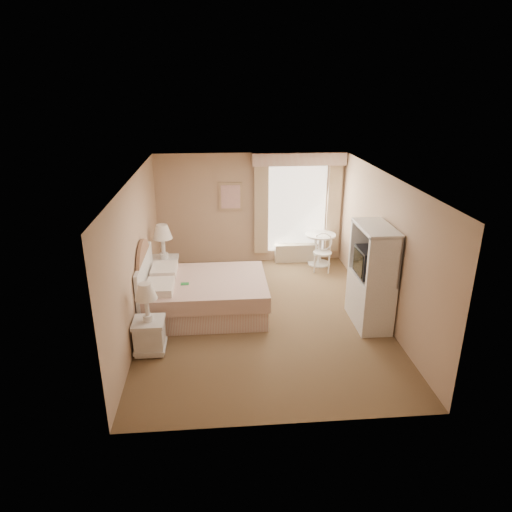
{
  "coord_description": "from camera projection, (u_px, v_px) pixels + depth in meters",
  "views": [
    {
      "loc": [
        -0.73,
        -7.19,
        3.92
      ],
      "look_at": [
        -0.09,
        0.3,
        1.05
      ],
      "focal_mm": 32.0,
      "sensor_mm": 36.0,
      "label": 1
    }
  ],
  "objects": [
    {
      "name": "round_table",
      "position": [
        320.0,
        244.0,
        10.33
      ],
      "size": [
        0.69,
        0.69,
        0.72
      ],
      "color": "white",
      "rests_on": "room"
    },
    {
      "name": "window",
      "position": [
        298.0,
        205.0,
        10.22
      ],
      "size": [
        2.05,
        0.22,
        2.51
      ],
      "color": "white",
      "rests_on": "room"
    },
    {
      "name": "armoire",
      "position": [
        371.0,
        284.0,
        7.71
      ],
      "size": [
        0.53,
        1.05,
        1.75
      ],
      "color": "white",
      "rests_on": "room"
    },
    {
      "name": "bed",
      "position": [
        199.0,
        294.0,
        8.17
      ],
      "size": [
        2.16,
        1.7,
        1.5
      ],
      "color": "tan",
      "rests_on": "room"
    },
    {
      "name": "cafe_chair",
      "position": [
        323.0,
        249.0,
        10.03
      ],
      "size": [
        0.49,
        0.49,
        0.83
      ],
      "rotation": [
        0.0,
        0.0,
        -0.27
      ],
      "color": "white",
      "rests_on": "room"
    },
    {
      "name": "room",
      "position": [
        263.0,
        251.0,
        7.7
      ],
      "size": [
        4.21,
        5.51,
        2.51
      ],
      "color": "brown",
      "rests_on": "ground"
    },
    {
      "name": "nightstand_near",
      "position": [
        149.0,
        327.0,
        6.94
      ],
      "size": [
        0.47,
        0.47,
        1.14
      ],
      "color": "white",
      "rests_on": "room"
    },
    {
      "name": "nightstand_far",
      "position": [
        165.0,
        265.0,
        9.15
      ],
      "size": [
        0.54,
        0.54,
        1.31
      ],
      "color": "white",
      "rests_on": "room"
    },
    {
      "name": "framed_art",
      "position": [
        231.0,
        197.0,
        10.08
      ],
      "size": [
        0.52,
        0.04,
        0.62
      ],
      "color": "tan",
      "rests_on": "room"
    }
  ]
}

